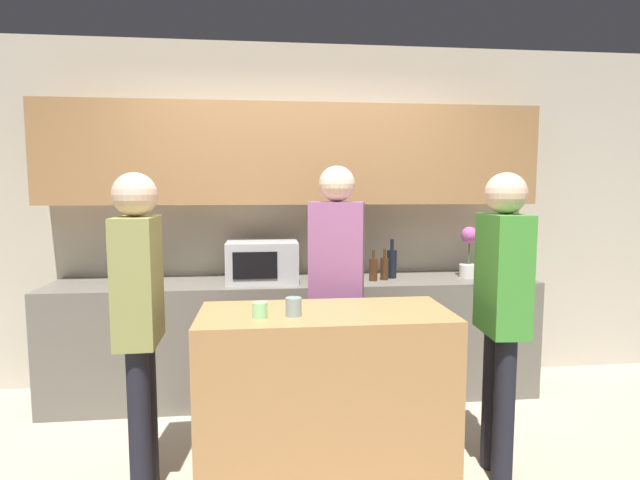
{
  "coord_description": "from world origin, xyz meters",
  "views": [
    {
      "loc": [
        -0.23,
        -2.31,
        1.57
      ],
      "look_at": [
        0.08,
        0.49,
        1.28
      ],
      "focal_mm": 28.0,
      "sensor_mm": 36.0,
      "label": 1
    }
  ],
  "objects_px": {
    "bottle_5": "(392,263)",
    "cup_0": "(294,307)",
    "toaster": "(134,272)",
    "person_right": "(502,299)",
    "bottle_4": "(384,268)",
    "cup_1": "(260,310)",
    "potted_plant": "(469,252)",
    "person_left": "(337,275)",
    "person_center": "(139,307)",
    "bottle_0": "(332,265)",
    "bottle_2": "(357,261)",
    "bottle_1": "(345,262)",
    "microwave": "(262,261)",
    "bottle_3": "(373,269)"
  },
  "relations": [
    {
      "from": "bottle_5",
      "to": "cup_0",
      "type": "distance_m",
      "value": 1.5
    },
    {
      "from": "toaster",
      "to": "bottle_5",
      "type": "xyz_separation_m",
      "value": [
        1.91,
        0.04,
        0.02
      ]
    },
    {
      "from": "cup_0",
      "to": "person_right",
      "type": "bearing_deg",
      "value": 0.8
    },
    {
      "from": "bottle_4",
      "to": "cup_1",
      "type": "height_order",
      "value": "bottle_4"
    },
    {
      "from": "potted_plant",
      "to": "cup_0",
      "type": "relative_size",
      "value": 4.23
    },
    {
      "from": "cup_1",
      "to": "potted_plant",
      "type": "bearing_deg",
      "value": 37.69
    },
    {
      "from": "bottle_5",
      "to": "person_left",
      "type": "xyz_separation_m",
      "value": [
        -0.52,
        -0.62,
        0.03
      ]
    },
    {
      "from": "bottle_4",
      "to": "person_left",
      "type": "distance_m",
      "value": 0.71
    },
    {
      "from": "cup_1",
      "to": "person_center",
      "type": "xyz_separation_m",
      "value": [
        -0.6,
        0.07,
        0.01
      ]
    },
    {
      "from": "bottle_0",
      "to": "bottle_2",
      "type": "xyz_separation_m",
      "value": [
        0.19,
        -0.03,
        0.03
      ]
    },
    {
      "from": "toaster",
      "to": "bottle_5",
      "type": "distance_m",
      "value": 1.92
    },
    {
      "from": "bottle_1",
      "to": "cup_0",
      "type": "height_order",
      "value": "bottle_1"
    },
    {
      "from": "cup_1",
      "to": "person_left",
      "type": "distance_m",
      "value": 0.81
    },
    {
      "from": "cup_0",
      "to": "person_right",
      "type": "height_order",
      "value": "person_right"
    },
    {
      "from": "bottle_2",
      "to": "cup_1",
      "type": "distance_m",
      "value": 1.53
    },
    {
      "from": "bottle_0",
      "to": "person_left",
      "type": "relative_size",
      "value": 0.14
    },
    {
      "from": "cup_1",
      "to": "person_center",
      "type": "distance_m",
      "value": 0.6
    },
    {
      "from": "microwave",
      "to": "person_center",
      "type": "relative_size",
      "value": 0.32
    },
    {
      "from": "potted_plant",
      "to": "bottle_3",
      "type": "xyz_separation_m",
      "value": [
        -0.77,
        -0.07,
        -0.11
      ]
    },
    {
      "from": "bottle_1",
      "to": "bottle_2",
      "type": "relative_size",
      "value": 1.02
    },
    {
      "from": "bottle_5",
      "to": "bottle_0",
      "type": "bearing_deg",
      "value": 168.13
    },
    {
      "from": "cup_1",
      "to": "person_left",
      "type": "bearing_deg",
      "value": 53.77
    },
    {
      "from": "potted_plant",
      "to": "bottle_2",
      "type": "height_order",
      "value": "potted_plant"
    },
    {
      "from": "microwave",
      "to": "person_left",
      "type": "height_order",
      "value": "person_left"
    },
    {
      "from": "toaster",
      "to": "potted_plant",
      "type": "relative_size",
      "value": 0.66
    },
    {
      "from": "bottle_2",
      "to": "cup_0",
      "type": "bearing_deg",
      "value": -113.41
    },
    {
      "from": "microwave",
      "to": "potted_plant",
      "type": "bearing_deg",
      "value": 0.06
    },
    {
      "from": "bottle_1",
      "to": "cup_0",
      "type": "bearing_deg",
      "value": -110.21
    },
    {
      "from": "bottle_2",
      "to": "person_center",
      "type": "distance_m",
      "value": 1.84
    },
    {
      "from": "bottle_3",
      "to": "bottle_1",
      "type": "bearing_deg",
      "value": 147.35
    },
    {
      "from": "potted_plant",
      "to": "bottle_4",
      "type": "height_order",
      "value": "potted_plant"
    },
    {
      "from": "bottle_0",
      "to": "cup_1",
      "type": "xyz_separation_m",
      "value": [
        -0.55,
        -1.37,
        -0.01
      ]
    },
    {
      "from": "potted_plant",
      "to": "bottle_5",
      "type": "relative_size",
      "value": 1.31
    },
    {
      "from": "bottle_1",
      "to": "bottle_5",
      "type": "relative_size",
      "value": 1.1
    },
    {
      "from": "bottle_0",
      "to": "bottle_1",
      "type": "distance_m",
      "value": 0.12
    },
    {
      "from": "potted_plant",
      "to": "bottle_4",
      "type": "relative_size",
      "value": 1.7
    },
    {
      "from": "potted_plant",
      "to": "cup_0",
      "type": "height_order",
      "value": "potted_plant"
    },
    {
      "from": "toaster",
      "to": "person_right",
      "type": "relative_size",
      "value": 0.16
    },
    {
      "from": "bottle_1",
      "to": "bottle_2",
      "type": "distance_m",
      "value": 0.11
    },
    {
      "from": "person_center",
      "to": "person_right",
      "type": "distance_m",
      "value": 1.88
    },
    {
      "from": "person_center",
      "to": "person_left",
      "type": "bearing_deg",
      "value": 116.63
    },
    {
      "from": "person_left",
      "to": "person_right",
      "type": "distance_m",
      "value": 1.01
    },
    {
      "from": "bottle_3",
      "to": "toaster",
      "type": "bearing_deg",
      "value": 177.8
    },
    {
      "from": "toaster",
      "to": "bottle_1",
      "type": "bearing_deg",
      "value": 2.09
    },
    {
      "from": "potted_plant",
      "to": "person_left",
      "type": "bearing_deg",
      "value": -152.57
    },
    {
      "from": "microwave",
      "to": "bottle_4",
      "type": "bearing_deg",
      "value": -1.95
    },
    {
      "from": "bottle_0",
      "to": "bottle_5",
      "type": "distance_m",
      "value": 0.46
    },
    {
      "from": "cup_1",
      "to": "person_center",
      "type": "height_order",
      "value": "person_center"
    },
    {
      "from": "bottle_0",
      "to": "bottle_3",
      "type": "relative_size",
      "value": 1.07
    },
    {
      "from": "bottle_5",
      "to": "person_right",
      "type": "distance_m",
      "value": 1.27
    }
  ]
}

